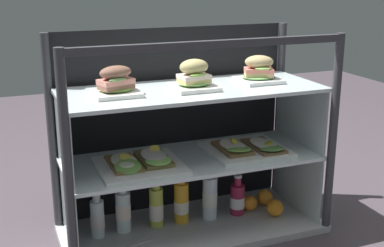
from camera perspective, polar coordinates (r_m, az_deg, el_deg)
ground_plane at (r=2.37m, az=0.00°, el=-11.88°), size 6.00×6.00×0.02m
case_base_deck at (r=2.36m, az=0.00°, el=-11.33°), size 1.14×0.48×0.03m
case_frame at (r=2.29m, az=-1.08°, el=0.26°), size 1.14×0.48×0.88m
riser_lower_tier at (r=2.28m, az=0.00°, el=-7.63°), size 1.06×0.40×0.30m
shelf_lower_glass at (r=2.22m, az=0.00°, el=-3.90°), size 1.08×0.42×0.01m
riser_upper_tier at (r=2.18m, az=0.00°, el=-0.19°), size 1.06×0.40×0.29m
shelf_upper_glass at (r=2.14m, az=0.00°, el=3.68°), size 1.08×0.42×0.01m
plated_roll_sandwich_near_right_corner at (r=2.03m, az=-8.34°, el=4.35°), size 0.18×0.18×0.12m
plated_roll_sandwich_mid_left at (r=2.11m, az=0.21°, el=5.07°), size 0.18×0.18×0.12m
plated_roll_sandwich_right_of_center at (r=2.27m, az=7.34°, el=5.66°), size 0.17×0.17×0.12m
open_sandwich_tray_far_left at (r=2.12m, az=-5.71°, el=-4.30°), size 0.34×0.31×0.07m
open_sandwich_tray_mid_right at (r=2.29m, az=6.10°, el=-2.71°), size 0.34×0.31×0.06m
juice_bottle_front_middle at (r=2.25m, az=-10.33°, el=-10.06°), size 0.06×0.06×0.22m
juice_bottle_near_post at (r=2.27m, az=-7.56°, el=-9.39°), size 0.07×0.07×0.24m
juice_bottle_back_right at (r=2.31m, az=-3.93°, el=-9.09°), size 0.06×0.06×0.23m
juice_bottle_front_fourth at (r=2.33m, az=-1.17°, el=-8.57°), size 0.07×0.07×0.24m
juice_bottle_tucked_behind at (r=2.36m, az=1.97°, el=-8.05°), size 0.07×0.07×0.25m
juice_bottle_back_center at (r=2.42m, az=5.00°, el=-8.25°), size 0.07×0.07×0.19m
orange_fruit_beside_bottles at (r=2.44m, az=9.08°, el=-9.12°), size 0.08×0.08×0.08m
orange_fruit_near_left_post at (r=2.54m, az=7.98°, el=-8.03°), size 0.08×0.08×0.08m
orange_fruit_rolled_forward at (r=2.48m, az=6.36°, el=-8.66°), size 0.07×0.07×0.07m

